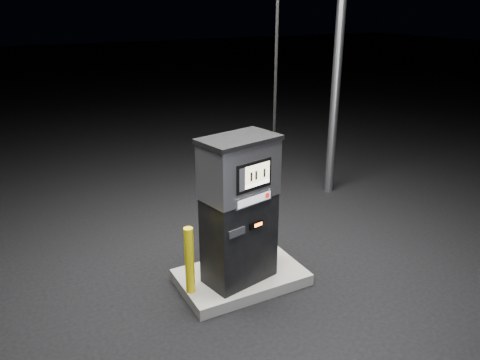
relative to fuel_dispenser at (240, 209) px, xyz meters
name	(u,v)px	position (x,y,z in m)	size (l,w,h in m)	color
ground	(241,282)	(0.08, 0.10, -1.10)	(80.00, 80.00, 0.00)	black
pump_island	(241,277)	(0.08, 0.10, -1.03)	(1.60, 1.00, 0.15)	slate
fuel_dispenser	(240,209)	(0.00, 0.00, 0.00)	(1.07, 0.73, 3.86)	black
bollard_left	(190,260)	(-0.66, 0.01, -0.53)	(0.11, 0.11, 0.85)	yellow
bollard_right	(274,232)	(0.63, 0.20, -0.55)	(0.11, 0.11, 0.81)	yellow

